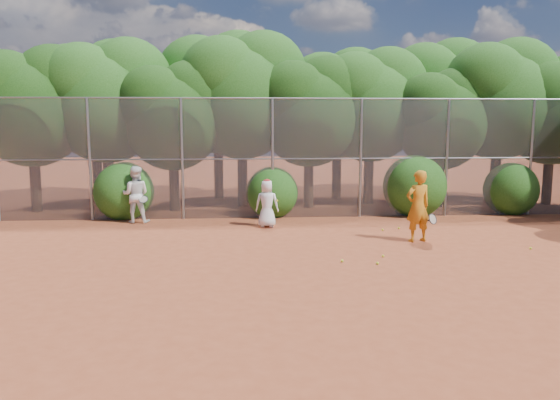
{
  "coord_description": "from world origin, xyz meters",
  "views": [
    {
      "loc": [
        -2.07,
        -12.26,
        3.2
      ],
      "look_at": [
        -1.0,
        2.5,
        1.1
      ],
      "focal_mm": 35.0,
      "sensor_mm": 36.0,
      "label": 1
    }
  ],
  "objects": [
    {
      "name": "tree_8",
      "position": [
        10.05,
        8.34,
        3.82
      ],
      "size": [
        4.25,
        3.7,
        5.82
      ],
      "color": "black",
      "rests_on": "ground"
    },
    {
      "name": "tree_12",
      "position": [
        6.56,
        11.24,
        4.51
      ],
      "size": [
        5.02,
        4.37,
        6.88
      ],
      "color": "black",
      "rests_on": "ground"
    },
    {
      "name": "ground",
      "position": [
        0.0,
        0.0,
        0.0
      ],
      "size": [
        80.0,
        80.0,
        0.0
      ],
      "primitive_type": "plane",
      "color": "brown",
      "rests_on": "ground"
    },
    {
      "name": "tree_0",
      "position": [
        -9.44,
        8.04,
        3.93
      ],
      "size": [
        4.38,
        3.81,
        6.0
      ],
      "color": "black",
      "rests_on": "ground"
    },
    {
      "name": "tree_10",
      "position": [
        -2.93,
        11.05,
        4.63
      ],
      "size": [
        5.15,
        4.48,
        7.06
      ],
      "color": "black",
      "rests_on": "ground"
    },
    {
      "name": "bush_2",
      "position": [
        4.0,
        6.3,
        1.1
      ],
      "size": [
        2.2,
        2.2,
        2.2
      ],
      "primitive_type": "sphere",
      "color": "#1C4C13",
      "rests_on": "ground"
    },
    {
      "name": "ball_5",
      "position": [
        2.14,
        3.46,
        0.03
      ],
      "size": [
        0.07,
        0.07,
        0.07
      ],
      "primitive_type": "sphere",
      "color": "yellow",
      "rests_on": "ground"
    },
    {
      "name": "ball_0",
      "position": [
        1.32,
        0.28,
        0.03
      ],
      "size": [
        0.07,
        0.07,
        0.07
      ],
      "primitive_type": "sphere",
      "color": "yellow",
      "rests_on": "ground"
    },
    {
      "name": "player_teen",
      "position": [
        -1.27,
        4.34,
        0.74
      ],
      "size": [
        0.76,
        0.54,
        1.49
      ],
      "rotation": [
        0.0,
        0.0,
        3.04
      ],
      "color": "white",
      "rests_on": "ground"
    },
    {
      "name": "tree_3",
      "position": [
        -1.94,
        8.84,
        4.4
      ],
      "size": [
        4.89,
        4.26,
        6.7
      ],
      "color": "black",
      "rests_on": "ground"
    },
    {
      "name": "tree_9",
      "position": [
        -7.94,
        10.84,
        4.34
      ],
      "size": [
        4.83,
        4.2,
        6.62
      ],
      "color": "black",
      "rests_on": "ground"
    },
    {
      "name": "tree_6",
      "position": [
        5.55,
        8.03,
        3.47
      ],
      "size": [
        3.86,
        3.36,
        5.29
      ],
      "color": "black",
      "rests_on": "ground"
    },
    {
      "name": "bush_3",
      "position": [
        7.5,
        6.3,
        0.95
      ],
      "size": [
        1.9,
        1.9,
        1.9
      ],
      "primitive_type": "sphere",
      "color": "#1C4C13",
      "rests_on": "ground"
    },
    {
      "name": "player_white",
      "position": [
        -5.45,
        5.4,
        0.91
      ],
      "size": [
        0.91,
        0.77,
        1.83
      ],
      "rotation": [
        0.0,
        0.0,
        3.12
      ],
      "color": "white",
      "rests_on": "ground"
    },
    {
      "name": "ball_2",
      "position": [
        1.01,
        -0.39,
        0.03
      ],
      "size": [
        0.07,
        0.07,
        0.07
      ],
      "primitive_type": "sphere",
      "color": "yellow",
      "rests_on": "ground"
    },
    {
      "name": "tree_7",
      "position": [
        8.06,
        8.64,
        4.28
      ],
      "size": [
        4.77,
        4.14,
        6.53
      ],
      "color": "black",
      "rests_on": "ground"
    },
    {
      "name": "tree_5",
      "position": [
        3.06,
        9.04,
        4.05
      ],
      "size": [
        4.51,
        3.92,
        6.17
      ],
      "color": "black",
      "rests_on": "ground"
    },
    {
      "name": "ball_3",
      "position": [
        5.28,
        0.81,
        0.03
      ],
      "size": [
        0.07,
        0.07,
        0.07
      ],
      "primitive_type": "sphere",
      "color": "yellow",
      "rests_on": "ground"
    },
    {
      "name": "fence_back",
      "position": [
        -0.12,
        6.0,
        2.05
      ],
      "size": [
        20.05,
        0.09,
        4.03
      ],
      "color": "gray",
      "rests_on": "ground"
    },
    {
      "name": "tree_1",
      "position": [
        -6.94,
        8.54,
        4.16
      ],
      "size": [
        4.64,
        4.03,
        6.35
      ],
      "color": "black",
      "rests_on": "ground"
    },
    {
      "name": "player_yellow",
      "position": [
        2.69,
        1.96,
        0.97
      ],
      "size": [
        0.91,
        0.65,
        1.95
      ],
      "rotation": [
        0.0,
        0.0,
        3.39
      ],
      "color": "orange",
      "rests_on": "ground"
    },
    {
      "name": "ball_4",
      "position": [
        0.25,
        -0.11,
        0.03
      ],
      "size": [
        0.07,
        0.07,
        0.07
      ],
      "primitive_type": "sphere",
      "color": "yellow",
      "rests_on": "ground"
    },
    {
      "name": "bush_1",
      "position": [
        -1.0,
        6.3,
        0.9
      ],
      "size": [
        1.8,
        1.8,
        1.8
      ],
      "primitive_type": "sphere",
      "color": "#1C4C13",
      "rests_on": "ground"
    },
    {
      "name": "tree_11",
      "position": [
        2.06,
        10.64,
        4.16
      ],
      "size": [
        4.64,
        4.03,
        6.35
      ],
      "color": "black",
      "rests_on": "ground"
    },
    {
      "name": "bush_0",
      "position": [
        -6.0,
        6.3,
        1.0
      ],
      "size": [
        2.0,
        2.0,
        2.0
      ],
      "primitive_type": "sphere",
      "color": "#1C4C13",
      "rests_on": "ground"
    },
    {
      "name": "ball_1",
      "position": [
        2.71,
        3.69,
        0.03
      ],
      "size": [
        0.07,
        0.07,
        0.07
      ],
      "primitive_type": "sphere",
      "color": "yellow",
      "rests_on": "ground"
    },
    {
      "name": "tree_2",
      "position": [
        -4.45,
        7.83,
        3.58
      ],
      "size": [
        3.99,
        3.47,
        5.47
      ],
      "color": "black",
      "rests_on": "ground"
    },
    {
      "name": "tree_4",
      "position": [
        0.55,
        8.24,
        3.76
      ],
      "size": [
        4.19,
        3.64,
        5.73
      ],
      "color": "black",
      "rests_on": "ground"
    }
  ]
}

